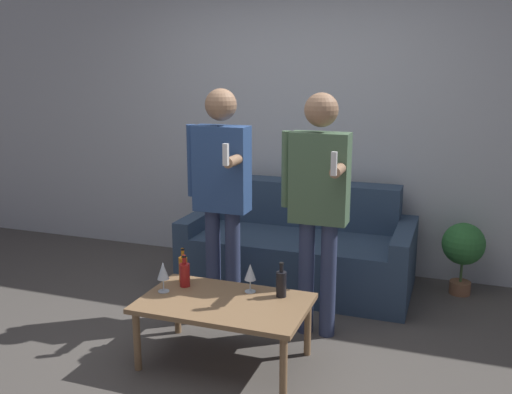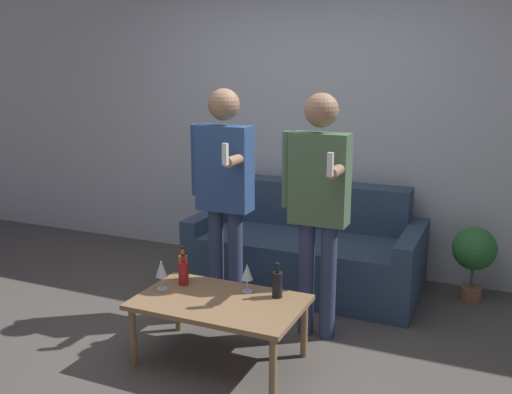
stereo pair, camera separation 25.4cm
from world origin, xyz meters
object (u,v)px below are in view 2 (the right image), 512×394
(person_standing_left, at_px, (224,184))
(person_standing_right, at_px, (318,196))
(coffee_table, at_px, (220,306))
(couch, at_px, (307,250))
(bottle_orange, at_px, (183,267))

(person_standing_left, distance_m, person_standing_right, 0.71)
(coffee_table, bearing_deg, person_standing_left, 113.91)
(couch, relative_size, coffee_table, 1.81)
(coffee_table, height_order, person_standing_left, person_standing_left)
(couch, xyz_separation_m, person_standing_left, (-0.36, -0.80, 0.68))
(couch, distance_m, person_standing_left, 1.11)
(coffee_table, relative_size, person_standing_right, 0.62)
(couch, relative_size, person_standing_left, 1.12)
(bottle_orange, relative_size, person_standing_right, 0.14)
(coffee_table, distance_m, person_standing_right, 0.94)
(person_standing_left, bearing_deg, person_standing_right, -4.18)
(bottle_orange, bearing_deg, person_standing_right, 24.25)
(bottle_orange, height_order, person_standing_left, person_standing_left)
(person_standing_right, bearing_deg, bottle_orange, -155.75)
(bottle_orange, bearing_deg, coffee_table, -28.71)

